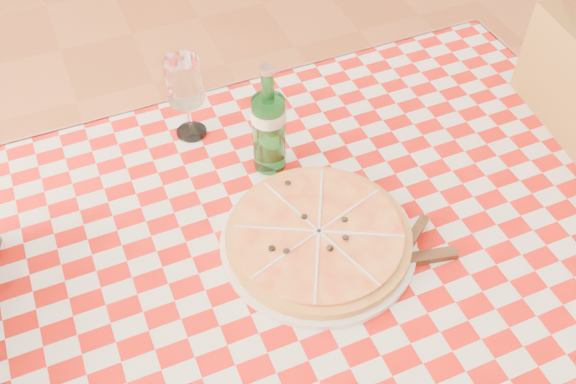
% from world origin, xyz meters
% --- Properties ---
extents(dining_table, '(1.20, 0.80, 0.75)m').
position_xyz_m(dining_table, '(0.00, 0.00, 0.66)').
color(dining_table, brown).
rests_on(dining_table, ground).
extents(tablecloth, '(1.30, 0.90, 0.01)m').
position_xyz_m(tablecloth, '(0.00, 0.00, 0.75)').
color(tablecloth, '#9E1009').
rests_on(tablecloth, dining_table).
extents(pizza_plate, '(0.43, 0.43, 0.04)m').
position_xyz_m(pizza_plate, '(0.00, -0.02, 0.78)').
color(pizza_plate, '#B7773D').
rests_on(pizza_plate, tablecloth).
extents(water_bottle, '(0.08, 0.08, 0.23)m').
position_xyz_m(water_bottle, '(-0.00, 0.19, 0.87)').
color(water_bottle, '#175F26').
rests_on(water_bottle, tablecloth).
extents(wine_glass, '(0.09, 0.09, 0.18)m').
position_xyz_m(wine_glass, '(-0.12, 0.34, 0.85)').
color(wine_glass, white).
rests_on(wine_glass, tablecloth).
extents(cutlery, '(0.30, 0.27, 0.03)m').
position_xyz_m(cutlery, '(0.11, -0.11, 0.77)').
color(cutlery, silver).
rests_on(cutlery, tablecloth).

